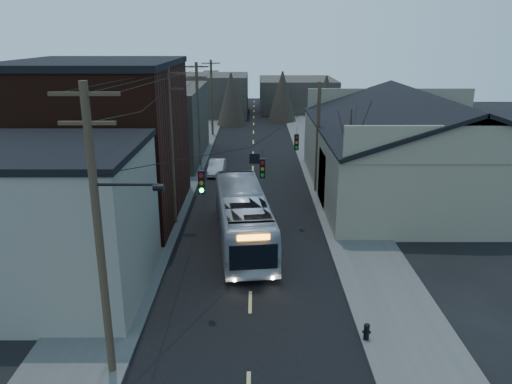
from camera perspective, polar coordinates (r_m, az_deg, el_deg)
road_surface at (r=44.07m, az=-0.38°, el=2.01°), size 9.00×110.00×0.02m
sidewalk_left at (r=44.57m, az=-8.77°, el=2.05°), size 4.00×110.00×0.12m
sidewalk_right at (r=44.49m, az=8.02°, el=2.05°), size 4.00×110.00×0.12m
building_clapboard at (r=24.80m, az=-21.99°, el=-3.41°), size 8.00×8.00×7.00m
building_brick at (r=34.71m, az=-17.31°, el=5.42°), size 10.00×12.00×10.00m
building_left_far at (r=50.12m, az=-11.38°, el=7.66°), size 9.00×14.00×7.00m
warehouse at (r=40.60m, az=18.28°, el=3.67°), size 16.16×20.60×7.73m
building_far_left at (r=78.20m, az=-4.73°, el=11.03°), size 10.00×12.00×6.00m
building_far_right at (r=83.25m, az=4.68°, el=11.08°), size 12.00×14.00×5.00m
bare_tree at (r=34.06m, az=10.54°, el=3.28°), size 0.40×0.40×7.20m
utility_lines at (r=37.38m, az=-5.26°, el=6.90°), size 11.24×45.28×10.50m
bus at (r=29.29m, az=-1.53°, el=-2.86°), size 4.02×11.81×3.22m
parked_car at (r=44.29m, az=-4.50°, el=2.86°), size 1.46×3.85×1.25m
fire_hydrant at (r=21.19m, az=12.53°, el=-15.22°), size 0.35×0.25×0.72m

